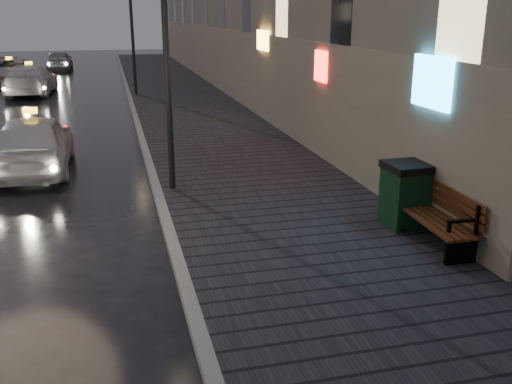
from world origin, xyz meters
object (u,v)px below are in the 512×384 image
bench (441,217)px  car_far (59,60)px  lamp_far (132,23)px  taxi_mid (30,80)px  taxi_far (10,70)px  lamp_near (166,36)px  trash_bin (406,194)px  taxi_near (34,143)px

bench → car_far: car_far is taller
lamp_far → car_far: lamp_far is taller
bench → car_far: bearing=106.1°
taxi_mid → car_far: 12.71m
lamp_far → taxi_far: lamp_far is taller
taxi_mid → car_far: (0.49, 12.70, -0.05)m
bench → taxi_mid: 24.53m
lamp_near → taxi_mid: size_ratio=1.03×
lamp_far → taxi_far: 11.55m
car_far → bench: bearing=104.0°
lamp_far → taxi_far: (-6.93, 8.79, -2.84)m
trash_bin → taxi_near: (-7.18, 6.29, 0.00)m
trash_bin → taxi_near: taxi_near is taller
lamp_far → taxi_far: bearing=128.2°
lamp_near → trash_bin: bearing=-41.2°
bench → taxi_mid: (-9.13, 22.77, 0.10)m
taxi_mid → taxi_far: taxi_mid is taller
bench → trash_bin: 1.01m
taxi_mid → lamp_near: bearing=108.5°
lamp_far → taxi_near: 13.83m
lamp_near → taxi_mid: (-5.05, 18.32, -2.74)m
lamp_near → taxi_near: bearing=138.7°
taxi_mid → car_far: bearing=-89.2°
taxi_far → bench: bearing=-63.1°
taxi_near → taxi_mid: bearing=-83.1°
trash_bin → taxi_far: bearing=108.8°
taxi_far → taxi_near: bearing=-74.2°
trash_bin → taxi_near: 9.54m
lamp_near → bench: bearing=-47.5°
lamp_far → car_far: size_ratio=1.29×
bench → trash_bin: (-0.13, 0.99, 0.12)m
taxi_near → car_far: 28.21m
trash_bin → taxi_far: 30.28m
car_far → taxi_far: bearing=69.4°
lamp_far → car_far: 15.94m
bench → lamp_near: bearing=134.9°
taxi_near → taxi_mid: (-1.82, 15.48, -0.01)m
lamp_near → taxi_near: lamp_near is taller
lamp_near → taxi_far: bearing=105.6°
lamp_near → car_far: size_ratio=1.29×
lamp_near → taxi_far: 25.90m
lamp_far → trash_bin: size_ratio=4.40×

